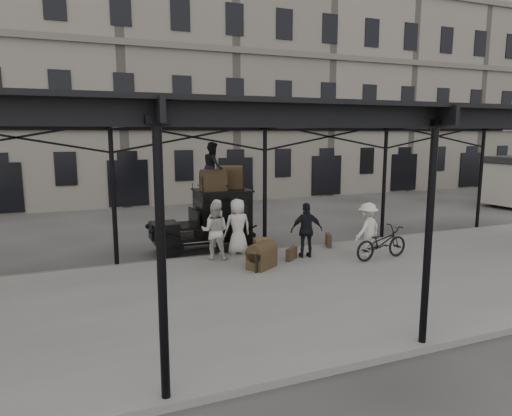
{
  "coord_description": "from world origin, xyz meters",
  "views": [
    {
      "loc": [
        -6.15,
        -12.31,
        4.17
      ],
      "look_at": [
        -0.49,
        1.6,
        1.7
      ],
      "focal_mm": 32.0,
      "sensor_mm": 36.0,
      "label": 1
    }
  ],
  "objects": [
    {
      "name": "steamer_trunk_platform",
      "position": [
        -0.98,
        -0.06,
        0.48
      ],
      "size": [
        1.06,
        0.97,
        0.67
      ],
      "primitive_type": null,
      "rotation": [
        0.0,
        0.0,
        0.59
      ],
      "color": "#42311E",
      "rests_on": "platform"
    },
    {
      "name": "porter_right",
      "position": [
        2.81,
        -0.07,
        1.04
      ],
      "size": [
        1.31,
        1.03,
        1.78
      ],
      "primitive_type": "imported",
      "rotation": [
        0.0,
        0.0,
        3.51
      ],
      "color": "silver",
      "rests_on": "platform"
    },
    {
      "name": "canopy",
      "position": [
        0.0,
        -1.72,
        4.6
      ],
      "size": [
        22.5,
        9.0,
        4.74
      ],
      "color": "black",
      "rests_on": "ground"
    },
    {
      "name": "bicycle",
      "position": [
        2.98,
        -0.59,
        0.68
      ],
      "size": [
        2.09,
        0.91,
        1.07
      ],
      "primitive_type": "imported",
      "rotation": [
        0.0,
        0.0,
        1.67
      ],
      "color": "black",
      "rests_on": "platform"
    },
    {
      "name": "platform",
      "position": [
        0.0,
        -2.0,
        0.07
      ],
      "size": [
        28.0,
        8.0,
        0.15
      ],
      "primitive_type": "cube",
      "color": "slate",
      "rests_on": "ground"
    },
    {
      "name": "steamer_trunk_roof_far",
      "position": [
        -0.82,
        3.36,
        2.53
      ],
      "size": [
        1.08,
        0.83,
        0.69
      ],
      "primitive_type": null,
      "rotation": [
        0.0,
        0.0,
        -0.3
      ],
      "color": "#42311E",
      "rests_on": "taxi"
    },
    {
      "name": "porter_roof",
      "position": [
        -1.52,
        3.06,
        3.03
      ],
      "size": [
        0.8,
        0.94,
        1.69
      ],
      "primitive_type": "imported",
      "rotation": [
        0.0,
        0.0,
        1.36
      ],
      "color": "black",
      "rests_on": "taxi"
    },
    {
      "name": "suitcase_flat",
      "position": [
        0.25,
        0.4,
        0.35
      ],
      "size": [
        0.56,
        0.5,
        0.4
      ],
      "primitive_type": "cube",
      "rotation": [
        0.0,
        0.0,
        0.7
      ],
      "color": "#42311E",
      "rests_on": "platform"
    },
    {
      "name": "building_frontage",
      "position": [
        0.0,
        18.0,
        7.0
      ],
      "size": [
        64.0,
        8.0,
        14.0
      ],
      "primitive_type": "cube",
      "color": "slate",
      "rests_on": "ground"
    },
    {
      "name": "wicker_hamper",
      "position": [
        -0.26,
        1.53,
        0.4
      ],
      "size": [
        0.65,
        0.52,
        0.5
      ],
      "primitive_type": "cube",
      "rotation": [
        0.0,
        0.0,
        -0.12
      ],
      "color": "olive",
      "rests_on": "platform"
    },
    {
      "name": "porter_official",
      "position": [
        0.84,
        0.51,
        1.05
      ],
      "size": [
        1.13,
        0.66,
        1.8
      ],
      "primitive_type": "imported",
      "rotation": [
        0.0,
        0.0,
        2.92
      ],
      "color": "black",
      "rests_on": "platform"
    },
    {
      "name": "taxi",
      "position": [
        -1.49,
        3.16,
        1.2
      ],
      "size": [
        3.65,
        1.55,
        2.18
      ],
      "color": "black",
      "rests_on": "ground"
    },
    {
      "name": "porter_midleft",
      "position": [
        -1.99,
        1.42,
        1.07
      ],
      "size": [
        1.12,
        1.03,
        1.85
      ],
      "primitive_type": "imported",
      "rotation": [
        0.0,
        0.0,
        2.68
      ],
      "color": "#BDB7AD",
      "rests_on": "platform"
    },
    {
      "name": "ground",
      "position": [
        0.0,
        0.0,
        0.0
      ],
      "size": [
        120.0,
        120.0,
        0.0
      ],
      "primitive_type": "plane",
      "color": "#383533",
      "rests_on": "ground"
    },
    {
      "name": "porter_centre",
      "position": [
        -1.08,
        1.8,
        1.08
      ],
      "size": [
        0.93,
        0.63,
        1.87
      ],
      "primitive_type": "imported",
      "rotation": [
        0.0,
        0.0,
        3.18
      ],
      "color": "silver",
      "rests_on": "platform"
    },
    {
      "name": "steamer_trunk_roof_near",
      "position": [
        -1.57,
        2.91,
        2.5
      ],
      "size": [
        0.89,
        0.57,
        0.63
      ],
      "primitive_type": null,
      "rotation": [
        0.0,
        0.0,
        0.05
      ],
      "color": "#42311E",
      "rests_on": "taxi"
    },
    {
      "name": "suitcase_upright",
      "position": [
        2.27,
        1.49,
        0.38
      ],
      "size": [
        0.37,
        0.61,
        0.45
      ],
      "primitive_type": "cube",
      "rotation": [
        0.0,
        0.0,
        -0.4
      ],
      "color": "#42311E",
      "rests_on": "platform"
    },
    {
      "name": "porter_left",
      "position": [
        -1.84,
        1.8,
        1.09
      ],
      "size": [
        0.8,
        0.66,
        1.89
      ],
      "primitive_type": "imported",
      "rotation": [
        0.0,
        0.0,
        3.49
      ],
      "color": "beige",
      "rests_on": "platform"
    }
  ]
}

